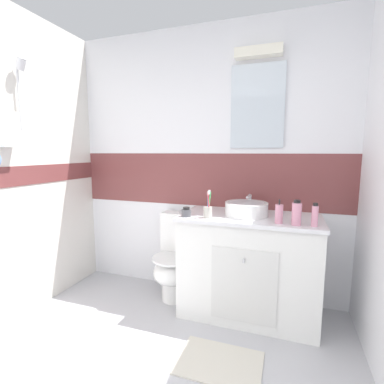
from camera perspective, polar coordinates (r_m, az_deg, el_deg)
The scene contains 11 objects.
ground_plane at distance 2.09m, azimuth -8.84°, elevation -33.39°, with size 3.20×3.48×0.04m, color #B2B2B7.
wall_back_tiled at distance 2.73m, azimuth 3.03°, elevation 5.83°, with size 3.20×0.20×2.50m.
vanity_cabinet at distance 2.50m, azimuth 11.35°, elevation -14.19°, with size 1.11×0.59×0.85m.
sink_basin at distance 2.36m, azimuth 10.90°, elevation -3.25°, with size 0.35×0.39×0.15m.
toilet at distance 2.72m, azimuth -3.23°, elevation -13.39°, with size 0.37×0.50×0.81m.
toothbrush_cup at distance 2.23m, azimuth 3.21°, elevation -3.75°, with size 0.07×0.07×0.22m.
soap_dispenser at distance 2.15m, azimuth 17.12°, elevation -4.20°, with size 0.06×0.06×0.18m.
deodorant_spray_can at distance 2.14m, azimuth 23.51°, elevation -4.35°, with size 0.04×0.04×0.17m.
hair_gel_jar at distance 2.28m, azimuth -1.16°, elevation -4.12°, with size 0.08×0.08×0.08m.
mouthwash_bottle at distance 2.13m, azimuth 20.32°, elevation -4.04°, with size 0.07×0.07×0.18m.
bath_mat at distance 2.16m, azimuth 5.57°, elevation -31.04°, with size 0.54×0.38×0.01m, color beige.
Camera 1 is at (0.76, -0.18, 1.36)m, focal length 26.48 mm.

